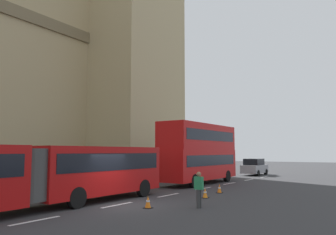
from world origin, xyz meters
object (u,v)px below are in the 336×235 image
Objects in this scene: articulated_bus at (23,172)px; traffic_cone_middle at (205,193)px; pedestrian_near_cones at (199,188)px; double_decker_bus at (199,151)px; traffic_cone_west at (148,202)px; traffic_cone_east at (219,189)px; sedan_lead at (255,167)px.

articulated_bus is 9.80m from traffic_cone_middle.
traffic_cone_middle is 3.60m from pedestrian_near_cones.
double_decker_bus reaches higher than traffic_cone_middle.
traffic_cone_east is (7.25, -0.27, 0.00)m from traffic_cone_west.
traffic_cone_middle is at bearing -168.29° from sedan_lead.
articulated_bus is 1.83× the size of double_decker_bus.
sedan_lead reaches higher than traffic_cone_middle.
traffic_cone_middle is at bearing -7.40° from traffic_cone_west.
sedan_lead is at bearing 11.71° from traffic_cone_middle.
pedestrian_near_cones is (5.35, -5.81, -0.83)m from articulated_bus.
sedan_lead is at bearing 8.24° from traffic_cone_west.
traffic_cone_west is 2.48m from pedestrian_near_cones.
double_decker_bus is 16.18× the size of traffic_cone_west.
sedan_lead is 7.59× the size of traffic_cone_east.
traffic_cone_west is at bearing 177.89° from traffic_cone_east.
traffic_cone_middle is at bearing -172.76° from traffic_cone_east.
articulated_bus is 7.94m from pedestrian_near_cones.
traffic_cone_east is (-4.96, -4.11, -2.43)m from double_decker_bus.
double_decker_bus is at bearing 39.63° from traffic_cone_east.
double_decker_bus reaches higher than articulated_bus.
pedestrian_near_cones is (-5.89, -1.70, 0.63)m from traffic_cone_east.
traffic_cone_middle is 0.34× the size of pedestrian_near_cones.
sedan_lead reaches higher than traffic_cone_east.
traffic_cone_west is at bearing 124.52° from pedestrian_near_cones.
pedestrian_near_cones is at bearing -55.48° from traffic_cone_west.
articulated_bus is at bearing 152.76° from traffic_cone_middle.
traffic_cone_middle is (4.62, -0.60, 0.00)m from traffic_cone_west.
traffic_cone_west is at bearing 172.60° from traffic_cone_middle.
double_decker_bus is 12.44m from pedestrian_near_cones.
sedan_lead is 7.59× the size of traffic_cone_west.
traffic_cone_west and traffic_cone_middle have the same top height.
articulated_bus is 5.73m from traffic_cone_west.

